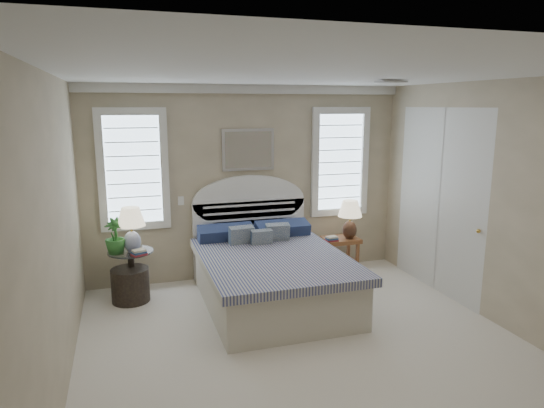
{
  "coord_description": "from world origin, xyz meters",
  "views": [
    {
      "loc": [
        -1.69,
        -4.06,
        2.43
      ],
      "look_at": [
        -0.11,
        1.0,
        1.34
      ],
      "focal_mm": 32.0,
      "sensor_mm": 36.0,
      "label": 1
    }
  ],
  "objects_px": {
    "lamp_left": "(131,224)",
    "lamp_right": "(350,215)",
    "side_table_left": "(132,269)",
    "floor_pot": "(130,285)",
    "bed": "(270,271)",
    "nightstand_right": "(341,247)"
  },
  "relations": [
    {
      "from": "floor_pot",
      "to": "lamp_left",
      "type": "bearing_deg",
      "value": 48.21
    },
    {
      "from": "lamp_left",
      "to": "lamp_right",
      "type": "xyz_separation_m",
      "value": [
        3.03,
        0.08,
        -0.1
      ]
    },
    {
      "from": "side_table_left",
      "to": "floor_pot",
      "type": "xyz_separation_m",
      "value": [
        -0.03,
        -0.09,
        -0.17
      ]
    },
    {
      "from": "lamp_right",
      "to": "bed",
      "type": "bearing_deg",
      "value": -155.58
    },
    {
      "from": "lamp_right",
      "to": "lamp_left",
      "type": "bearing_deg",
      "value": -178.58
    },
    {
      "from": "bed",
      "to": "floor_pot",
      "type": "height_order",
      "value": "bed"
    },
    {
      "from": "bed",
      "to": "side_table_left",
      "type": "xyz_separation_m",
      "value": [
        -1.65,
        0.59,
        0.0
      ]
    },
    {
      "from": "nightstand_right",
      "to": "lamp_left",
      "type": "bearing_deg",
      "value": -177.48
    },
    {
      "from": "bed",
      "to": "lamp_right",
      "type": "bearing_deg",
      "value": 24.42
    },
    {
      "from": "nightstand_right",
      "to": "floor_pot",
      "type": "bearing_deg",
      "value": -176.37
    },
    {
      "from": "side_table_left",
      "to": "nightstand_right",
      "type": "bearing_deg",
      "value": 1.94
    },
    {
      "from": "floor_pot",
      "to": "lamp_left",
      "type": "height_order",
      "value": "lamp_left"
    },
    {
      "from": "bed",
      "to": "lamp_right",
      "type": "relative_size",
      "value": 4.03
    },
    {
      "from": "bed",
      "to": "nightstand_right",
      "type": "height_order",
      "value": "bed"
    },
    {
      "from": "nightstand_right",
      "to": "bed",
      "type": "bearing_deg",
      "value": -151.97
    },
    {
      "from": "nightstand_right",
      "to": "floor_pot",
      "type": "xyz_separation_m",
      "value": [
        -2.98,
        -0.19,
        -0.17
      ]
    },
    {
      "from": "side_table_left",
      "to": "nightstand_right",
      "type": "relative_size",
      "value": 1.19
    },
    {
      "from": "lamp_right",
      "to": "side_table_left",
      "type": "bearing_deg",
      "value": -179.13
    },
    {
      "from": "bed",
      "to": "nightstand_right",
      "type": "xyz_separation_m",
      "value": [
        1.3,
        0.69,
        0.0
      ]
    },
    {
      "from": "side_table_left",
      "to": "lamp_left",
      "type": "relative_size",
      "value": 1.11
    },
    {
      "from": "floor_pot",
      "to": "lamp_left",
      "type": "relative_size",
      "value": 0.82
    },
    {
      "from": "bed",
      "to": "floor_pot",
      "type": "distance_m",
      "value": 1.76
    }
  ]
}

